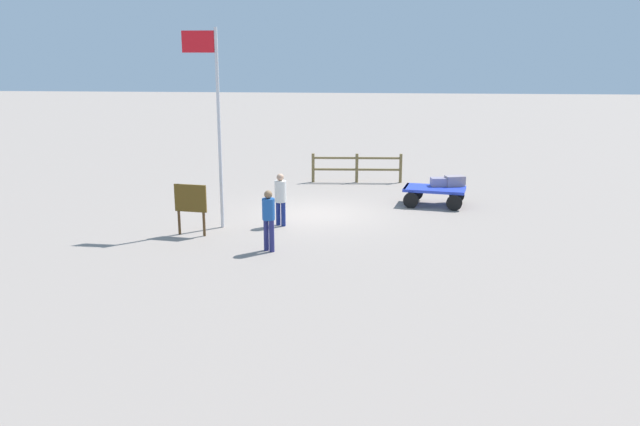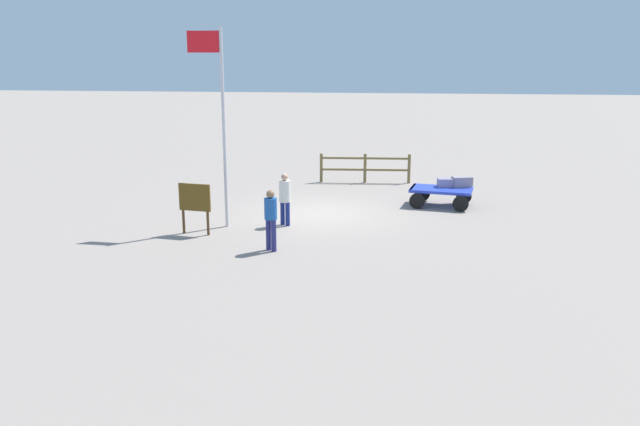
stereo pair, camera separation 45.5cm
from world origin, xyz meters
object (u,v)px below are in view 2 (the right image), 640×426
at_px(suitcase_grey, 462,182).
at_px(worker_lead, 285,195).
at_px(flagpole, 219,110).
at_px(signboard, 195,201).
at_px(suitcase_olive, 463,181).
at_px(suitcase_navy, 447,183).
at_px(worker_trailing, 271,215).
at_px(luggage_cart, 440,193).

xyz_separation_m(suitcase_grey, worker_lead, (5.69, 3.46, 0.14)).
height_order(flagpole, signboard, flagpole).
xyz_separation_m(suitcase_olive, flagpole, (7.67, 4.06, 2.79)).
xyz_separation_m(suitcase_navy, worker_lead, (5.18, 3.42, 0.17)).
relative_size(suitcase_navy, suitcase_olive, 1.04).
distance_m(worker_trailing, signboard, 2.87).
relative_size(worker_lead, flagpole, 0.28).
bearing_deg(signboard, suitcase_navy, -148.35).
height_order(suitcase_olive, worker_trailing, worker_trailing).
distance_m(luggage_cart, suitcase_grey, 0.87).
relative_size(luggage_cart, signboard, 1.50).
height_order(worker_lead, flagpole, flagpole).
distance_m(suitcase_navy, worker_trailing, 7.96).
height_order(worker_trailing, signboard, worker_trailing).
height_order(worker_lead, worker_trailing, worker_trailing).
distance_m(suitcase_navy, suitcase_olive, 0.68).
xyz_separation_m(suitcase_navy, signboard, (7.65, 4.71, 0.21)).
height_order(suitcase_olive, signboard, signboard).
height_order(luggage_cart, flagpole, flagpole).
bearing_deg(worker_lead, suitcase_olive, -147.23).
bearing_deg(worker_trailing, worker_lead, -88.82).
height_order(suitcase_navy, flagpole, flagpole).
relative_size(worker_trailing, signboard, 1.11).
distance_m(suitcase_grey, suitcase_olive, 0.28).
xyz_separation_m(suitcase_grey, suitcase_olive, (-0.09, -0.26, -0.03)).
height_order(suitcase_grey, flagpole, flagpole).
xyz_separation_m(suitcase_grey, suitcase_navy, (0.51, 0.04, -0.03)).
bearing_deg(suitcase_navy, worker_trailing, 49.90).
height_order(suitcase_grey, suitcase_navy, suitcase_grey).
xyz_separation_m(luggage_cart, signboard, (7.43, 4.45, 0.52)).
bearing_deg(worker_lead, luggage_cart, -147.55).
bearing_deg(suitcase_olive, flagpole, 27.88).
height_order(luggage_cart, suitcase_navy, suitcase_navy).
relative_size(flagpole, signboard, 3.91).
bearing_deg(worker_trailing, signboard, -28.62).
xyz_separation_m(luggage_cart, suitcase_navy, (-0.22, -0.27, 0.31)).
xyz_separation_m(worker_trailing, signboard, (2.52, -1.38, 0.00)).
height_order(luggage_cart, suitcase_grey, suitcase_grey).
height_order(luggage_cart, suitcase_olive, suitcase_olive).
xyz_separation_m(suitcase_olive, signboard, (8.25, 5.02, 0.21)).
bearing_deg(worker_trailing, luggage_cart, -130.12).
xyz_separation_m(suitcase_olive, worker_trailing, (5.73, 6.39, 0.20)).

